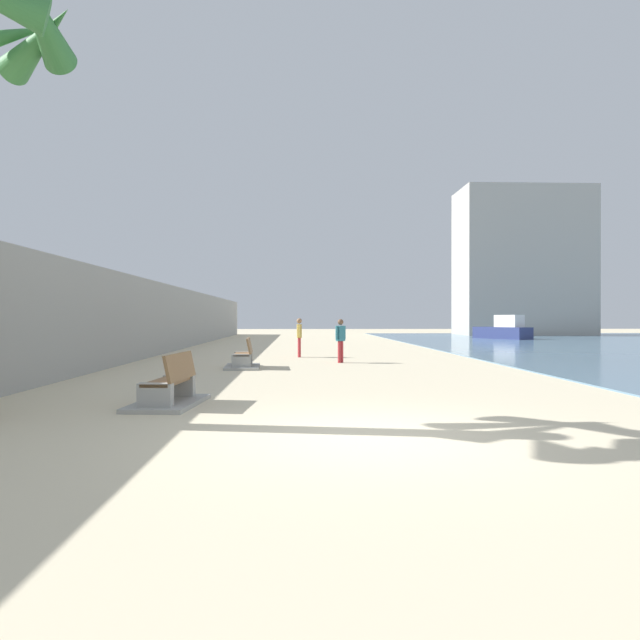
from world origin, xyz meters
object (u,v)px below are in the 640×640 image
bench_near (170,393)px  person_standing (341,338)px  bench_far (243,361)px  person_walking (299,335)px  boat_outer (504,330)px

bench_near → person_standing: size_ratio=1.38×
person_standing → bench_far: bearing=-148.4°
bench_far → person_walking: person_walking is taller
bench_near → bench_far: 8.07m
person_standing → boat_outer: boat_outer is taller
bench_far → person_walking: size_ratio=1.32×
bench_far → person_walking: 5.45m
person_walking → person_standing: 3.37m
person_walking → person_standing: person_walking is taller
bench_near → person_walking: person_walking is taller
bench_near → boat_outer: bearing=61.0°
bench_far → boat_outer: (17.59, 24.77, 0.48)m
bench_near → bench_far: bearing=85.7°
bench_near → bench_far: same height
bench_far → person_standing: bearing=31.6°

